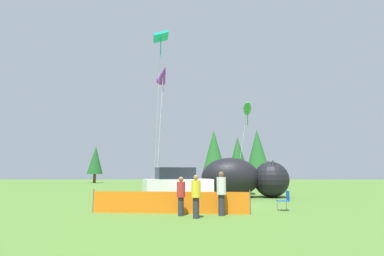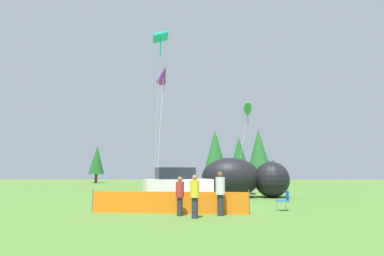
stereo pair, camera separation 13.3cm
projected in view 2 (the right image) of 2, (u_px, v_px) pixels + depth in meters
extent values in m
plane|color=#4C752D|center=(210.00, 206.00, 15.87)|extent=(120.00, 120.00, 0.00)
cube|color=white|center=(178.00, 189.00, 17.94)|extent=(4.33, 2.87, 1.15)
cube|color=#1E232D|center=(175.00, 173.00, 18.01)|extent=(2.58, 2.20, 0.69)
cylinder|color=black|center=(193.00, 196.00, 19.02)|extent=(0.62, 0.41, 0.57)
cylinder|color=black|center=(202.00, 198.00, 17.41)|extent=(0.62, 0.41, 0.57)
cylinder|color=black|center=(155.00, 197.00, 18.31)|extent=(0.62, 0.41, 0.57)
cylinder|color=black|center=(160.00, 200.00, 16.69)|extent=(0.62, 0.41, 0.57)
cube|color=#1959A5|center=(282.00, 201.00, 14.14)|extent=(0.53, 0.53, 0.03)
cube|color=#1959A5|center=(287.00, 196.00, 14.16)|extent=(0.04, 0.49, 0.47)
cylinder|color=#A5A5AD|center=(279.00, 206.00, 13.90)|extent=(0.02, 0.02, 0.46)
cylinder|color=#A5A5AD|center=(277.00, 205.00, 14.33)|extent=(0.02, 0.02, 0.46)
cylinder|color=#A5A5AD|center=(288.00, 206.00, 13.88)|extent=(0.02, 0.02, 0.46)
cylinder|color=#A5A5AD|center=(286.00, 205.00, 14.31)|extent=(0.02, 0.02, 0.46)
ellipsoid|color=black|center=(231.00, 177.00, 21.73)|extent=(4.24, 2.88, 2.85)
ellipsoid|color=white|center=(231.00, 186.00, 21.63)|extent=(2.71, 2.16, 1.28)
sphere|color=black|center=(272.00, 179.00, 21.64)|extent=(2.56, 2.56, 2.56)
cone|color=black|center=(269.00, 165.00, 22.43)|extent=(0.72, 0.72, 0.77)
cone|color=black|center=(273.00, 165.00, 21.16)|extent=(0.72, 0.72, 0.77)
cube|color=orange|center=(169.00, 203.00, 13.20)|extent=(6.98, 0.63, 0.94)
cylinder|color=#4C4C51|center=(93.00, 201.00, 13.55)|extent=(0.05, 0.05, 1.04)
cylinder|color=#4C4C51|center=(249.00, 202.00, 12.87)|extent=(0.05, 0.05, 1.04)
cylinder|color=#2D2D38|center=(195.00, 208.00, 11.80)|extent=(0.25, 0.25, 0.81)
cylinder|color=yellow|center=(195.00, 189.00, 11.91)|extent=(0.37, 0.37, 0.67)
sphere|color=#8C6647|center=(195.00, 178.00, 11.97)|extent=(0.22, 0.22, 0.22)
cylinder|color=#2D2D38|center=(220.00, 205.00, 12.53)|extent=(0.27, 0.27, 0.87)
cylinder|color=silver|center=(220.00, 186.00, 12.64)|extent=(0.40, 0.40, 0.72)
sphere|color=brown|center=(220.00, 174.00, 12.71)|extent=(0.23, 0.23, 0.23)
cylinder|color=#2D2D38|center=(180.00, 206.00, 12.46)|extent=(0.24, 0.24, 0.76)
cylinder|color=#B72D2D|center=(180.00, 189.00, 12.57)|extent=(0.35, 0.35, 0.64)
sphere|color=#8C6647|center=(180.00, 179.00, 12.63)|extent=(0.21, 0.21, 0.21)
cylinder|color=silver|center=(241.00, 152.00, 22.97)|extent=(1.19, 0.22, 6.75)
ellipsoid|color=green|center=(248.00, 109.00, 23.55)|extent=(1.11, 3.17, 0.92)
cylinder|color=green|center=(248.00, 118.00, 23.45)|extent=(0.06, 0.06, 1.20)
cylinder|color=silver|center=(160.00, 133.00, 21.19)|extent=(0.27, 1.42, 9.10)
cone|color=purple|center=(163.00, 74.00, 22.55)|extent=(1.33, 1.78, 1.42)
cylinder|color=purple|center=(163.00, 83.00, 22.45)|extent=(0.06, 0.06, 1.20)
cylinder|color=silver|center=(157.00, 119.00, 18.32)|extent=(0.51, 1.59, 10.00)
cube|color=#19B2B2|center=(161.00, 37.00, 18.27)|extent=(1.02, 1.05, 0.55)
cylinder|color=#19B2B2|center=(160.00, 48.00, 18.17)|extent=(0.06, 0.06, 1.20)
cylinder|color=brown|center=(215.00, 177.00, 47.74)|extent=(0.66, 0.66, 2.05)
cone|color=#236028|center=(215.00, 150.00, 48.37)|extent=(3.61, 3.61, 6.57)
cylinder|color=brown|center=(260.00, 177.00, 48.86)|extent=(0.68, 0.68, 2.12)
cone|color=#236028|center=(259.00, 150.00, 49.51)|extent=(3.73, 3.73, 6.78)
cylinder|color=brown|center=(240.00, 177.00, 52.02)|extent=(0.61, 0.61, 1.91)
cone|color=#236028|center=(239.00, 154.00, 52.61)|extent=(3.37, 3.37, 6.12)
cylinder|color=brown|center=(96.00, 178.00, 50.91)|extent=(0.48, 0.48, 1.49)
cone|color=#1E5623|center=(97.00, 160.00, 51.37)|extent=(2.63, 2.63, 4.78)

